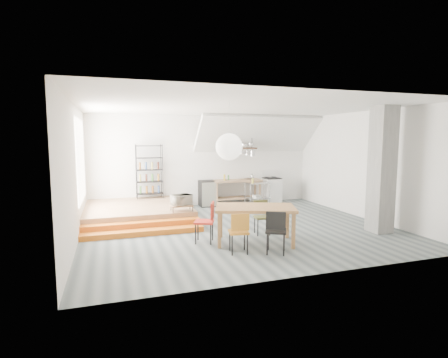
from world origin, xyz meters
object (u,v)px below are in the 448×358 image
object	(u,v)px
stove	(272,190)
mini_fridge	(207,193)
rolling_cart	(257,191)
dining_table	(255,210)

from	to	relation	value
stove	mini_fridge	size ratio (longest dim) A/B	1.29
mini_fridge	rolling_cart	bearing A→B (deg)	-16.21
dining_table	rolling_cart	bearing A→B (deg)	85.48
dining_table	rolling_cart	xyz separation A→B (m)	(1.85, 4.11, -0.21)
dining_table	rolling_cart	world-z (taller)	dining_table
rolling_cart	mini_fridge	world-z (taller)	mini_fridge
dining_table	mini_fridge	distance (m)	4.62
rolling_cart	mini_fridge	bearing A→B (deg)	157.69
stove	mini_fridge	world-z (taller)	stove
rolling_cart	mini_fridge	xyz separation A→B (m)	(-1.72, 0.50, -0.09)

